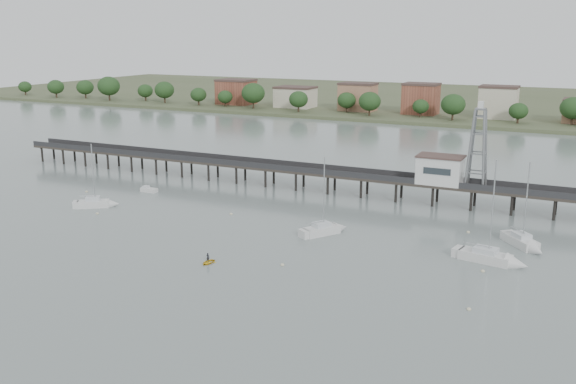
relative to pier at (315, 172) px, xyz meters
The scene contains 13 objects.
ground_plane 60.12m from the pier, 90.00° to the right, with size 500.00×500.00×0.00m, color slate.
pier is the anchor object (origin of this frame).
pier_building 25.16m from the pier, ahead, with size 8.40×5.40×5.30m.
lattice_tower 32.34m from the pier, ahead, with size 3.20×3.20×15.50m.
sailboat_a 42.31m from the pier, 136.76° to the right, with size 7.36×6.05×12.40m.
sailboat_c 28.73m from the pier, 62.67° to the right, with size 6.24×7.98×13.20m.
sailboat_e 46.90m from the pier, 24.60° to the right, with size 7.24×7.87×13.71m.
sailboat_d 48.62m from the pier, 35.34° to the right, with size 9.81×4.39×15.53m.
white_tender 33.84m from the pier, 152.20° to the right, with size 3.47×1.47×1.35m.
yellow_dinghy 45.59m from the pier, 85.88° to the right, with size 1.69×0.49×2.36m, color yellow.
dinghy_occupant 45.59m from the pier, 85.88° to the right, with size 0.46×1.27×0.30m, color black.
mooring_buoys 31.10m from the pier, 77.09° to the right, with size 80.49×30.60×0.39m.
far_shore 179.60m from the pier, 89.89° to the left, with size 500.00×170.00×10.40m.
Camera 1 is at (49.85, -56.39, 31.34)m, focal length 40.00 mm.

